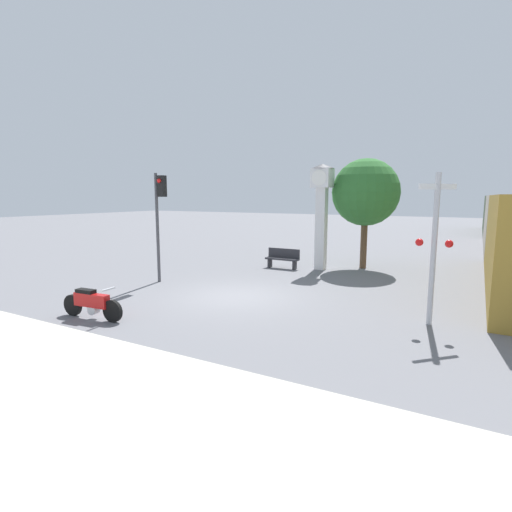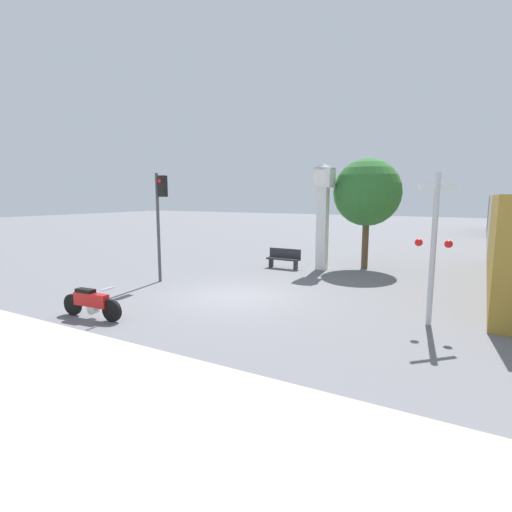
{
  "view_description": "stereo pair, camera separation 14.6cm",
  "coord_description": "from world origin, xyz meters",
  "px_view_note": "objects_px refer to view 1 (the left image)",
  "views": [
    {
      "loc": [
        6.98,
        -11.13,
        3.36
      ],
      "look_at": [
        0.38,
        0.71,
        1.32
      ],
      "focal_mm": 28.0,
      "sensor_mm": 36.0,
      "label": 1
    },
    {
      "loc": [
        7.11,
        -11.06,
        3.36
      ],
      "look_at": [
        0.38,
        0.71,
        1.32
      ],
      "focal_mm": 28.0,
      "sensor_mm": 36.0,
      "label": 2
    }
  ],
  "objects_px": {
    "motorcycle": "(92,303)",
    "railroad_crossing_signal": "(434,244)",
    "traffic_light": "(160,208)",
    "clock_tower": "(322,201)",
    "freight_train": "(511,222)",
    "bench": "(283,258)",
    "street_tree": "(366,193)"
  },
  "relations": [
    {
      "from": "motorcycle",
      "to": "railroad_crossing_signal",
      "type": "distance_m",
      "value": 9.27
    },
    {
      "from": "traffic_light",
      "to": "clock_tower",
      "type": "bearing_deg",
      "value": 51.87
    },
    {
      "from": "freight_train",
      "to": "traffic_light",
      "type": "xyz_separation_m",
      "value": [
        -12.54,
        -18.42,
        1.21
      ]
    },
    {
      "from": "clock_tower",
      "to": "bench",
      "type": "height_order",
      "value": "clock_tower"
    },
    {
      "from": "clock_tower",
      "to": "freight_train",
      "type": "xyz_separation_m",
      "value": [
        8.06,
        12.71,
        -1.45
      ]
    },
    {
      "from": "clock_tower",
      "to": "railroad_crossing_signal",
      "type": "bearing_deg",
      "value": -49.65
    },
    {
      "from": "railroad_crossing_signal",
      "to": "street_tree",
      "type": "relative_size",
      "value": 0.78
    },
    {
      "from": "clock_tower",
      "to": "traffic_light",
      "type": "distance_m",
      "value": 7.26
    },
    {
      "from": "freight_train",
      "to": "bench",
      "type": "relative_size",
      "value": 23.72
    },
    {
      "from": "motorcycle",
      "to": "bench",
      "type": "relative_size",
      "value": 1.3
    },
    {
      "from": "freight_train",
      "to": "street_tree",
      "type": "height_order",
      "value": "street_tree"
    },
    {
      "from": "clock_tower",
      "to": "street_tree",
      "type": "height_order",
      "value": "street_tree"
    },
    {
      "from": "railroad_crossing_signal",
      "to": "bench",
      "type": "height_order",
      "value": "railroad_crossing_signal"
    },
    {
      "from": "traffic_light",
      "to": "street_tree",
      "type": "height_order",
      "value": "street_tree"
    },
    {
      "from": "motorcycle",
      "to": "bench",
      "type": "distance_m",
      "value": 9.74
    },
    {
      "from": "clock_tower",
      "to": "railroad_crossing_signal",
      "type": "distance_m",
      "value": 8.27
    },
    {
      "from": "street_tree",
      "to": "traffic_light",
      "type": "bearing_deg",
      "value": -131.35
    },
    {
      "from": "railroad_crossing_signal",
      "to": "freight_train",
      "type": "bearing_deg",
      "value": 81.78
    },
    {
      "from": "clock_tower",
      "to": "bench",
      "type": "xyz_separation_m",
      "value": [
        -1.64,
        -0.61,
        -2.66
      ]
    },
    {
      "from": "traffic_light",
      "to": "bench",
      "type": "distance_m",
      "value": 6.32
    },
    {
      "from": "bench",
      "to": "traffic_light",
      "type": "bearing_deg",
      "value": -119.09
    },
    {
      "from": "street_tree",
      "to": "bench",
      "type": "bearing_deg",
      "value": -150.48
    },
    {
      "from": "traffic_light",
      "to": "railroad_crossing_signal",
      "type": "relative_size",
      "value": 1.07
    },
    {
      "from": "freight_train",
      "to": "street_tree",
      "type": "bearing_deg",
      "value": -119.23
    },
    {
      "from": "freight_train",
      "to": "bench",
      "type": "distance_m",
      "value": 16.52
    },
    {
      "from": "railroad_crossing_signal",
      "to": "street_tree",
      "type": "xyz_separation_m",
      "value": [
        -3.67,
        7.52,
        1.36
      ]
    },
    {
      "from": "clock_tower",
      "to": "traffic_light",
      "type": "bearing_deg",
      "value": -128.13
    },
    {
      "from": "clock_tower",
      "to": "railroad_crossing_signal",
      "type": "relative_size",
      "value": 1.21
    },
    {
      "from": "railroad_crossing_signal",
      "to": "traffic_light",
      "type": "bearing_deg",
      "value": 176.77
    },
    {
      "from": "traffic_light",
      "to": "freight_train",
      "type": "bearing_deg",
      "value": 55.75
    },
    {
      "from": "motorcycle",
      "to": "freight_train",
      "type": "relative_size",
      "value": 0.05
    },
    {
      "from": "railroad_crossing_signal",
      "to": "bench",
      "type": "relative_size",
      "value": 2.47
    }
  ]
}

